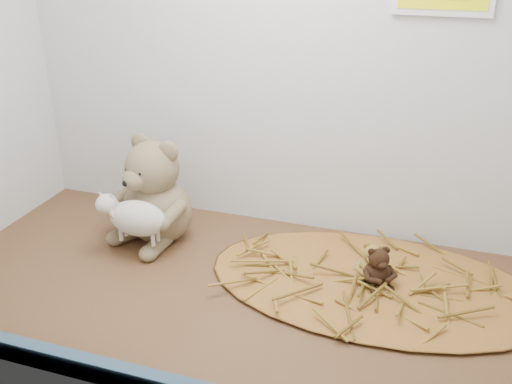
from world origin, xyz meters
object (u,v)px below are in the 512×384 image
(main_teddy, at_px, (156,189))
(toy_lamb, at_px, (138,218))
(mini_teddy_brown, at_px, (378,265))
(mini_teddy_tan, at_px, (373,260))

(main_teddy, relative_size, toy_lamb, 1.46)
(main_teddy, relative_size, mini_teddy_brown, 2.94)
(main_teddy, xyz_separation_m, mini_teddy_tan, (0.48, -0.03, -0.07))
(main_teddy, distance_m, mini_teddy_brown, 0.50)
(toy_lamb, relative_size, mini_teddy_tan, 2.09)
(mini_teddy_tan, bearing_deg, toy_lamb, -171.91)
(mini_teddy_tan, xyz_separation_m, mini_teddy_brown, (0.01, -0.02, 0.00))
(toy_lamb, height_order, mini_teddy_brown, toy_lamb)
(main_teddy, height_order, toy_lamb, main_teddy)
(toy_lamb, height_order, mini_teddy_tan, toy_lamb)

